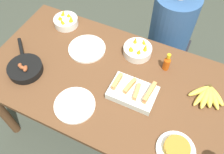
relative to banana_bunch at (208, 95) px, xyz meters
The scene contains 12 objects.
ground_plane 1.00m from the banana_bunch, 167.02° to the right, with size 14.00×14.00×0.00m, color #383D33.
dining_table 0.61m from the banana_bunch, 167.02° to the right, with size 1.68×0.88×0.78m.
banana_bunch is the anchor object (origin of this frame).
melon_tray 0.46m from the banana_bunch, 156.55° to the right, with size 0.28×0.19×0.09m.
skillet 1.17m from the banana_bunch, 164.50° to the right, with size 0.32×0.31×0.08m.
frittata_plate_center 0.41m from the banana_bunch, 101.09° to the right, with size 0.21×0.21×0.06m.
empty_plate_near_front 0.85m from the banana_bunch, behind, with size 0.26×0.26×0.02m.
empty_plate_far_left 0.81m from the banana_bunch, 150.25° to the right, with size 0.25×0.25×0.02m.
fruit_bowl_mango 0.54m from the banana_bunch, 164.53° to the left, with size 0.19×0.19×0.12m.
fruit_bowl_citrus 1.13m from the banana_bunch, behind, with size 0.18×0.18×0.11m.
hot_sauce_bottle 0.32m from the banana_bunch, 161.00° to the left, with size 0.04×0.04×0.14m.
person_figure 0.73m from the banana_bunch, 125.11° to the left, with size 0.37×0.37×1.26m.
Camera 1 is at (0.37, -0.78, 2.03)m, focal length 38.00 mm.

